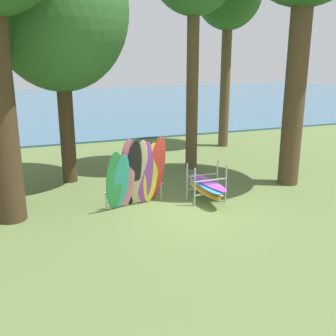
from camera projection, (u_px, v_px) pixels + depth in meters
The scene contains 5 objects.
ground_plane at pixel (189, 212), 12.21m from camera, with size 80.00×80.00×0.00m, color #566B38.
lake_water at pixel (68, 104), 38.12m from camera, with size 80.00×36.00×0.10m, color #38607A.
tree_deep_back at pixel (59, 11), 13.52m from camera, with size 4.77×4.77×8.82m.
leaning_board_pile at pixel (137, 175), 12.29m from camera, with size 2.04×0.99×2.28m.
board_storage_rack at pixel (206, 186), 12.96m from camera, with size 1.15×2.13×1.25m.
Camera 1 is at (-4.61, -10.41, 4.63)m, focal length 42.78 mm.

